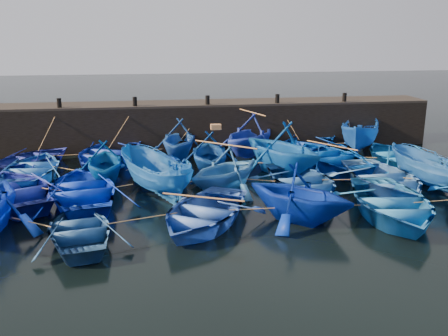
{
  "coord_description": "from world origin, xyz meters",
  "views": [
    {
      "loc": [
        -3.09,
        -18.03,
        6.73
      ],
      "look_at": [
        0.0,
        3.2,
        0.7
      ],
      "focal_mm": 40.0,
      "sensor_mm": 36.0,
      "label": 1
    }
  ],
  "objects": [
    {
      "name": "boat_7",
      "position": [
        -5.25,
        3.97,
        1.02
      ],
      "size": [
        3.63,
        4.12,
        2.04
      ],
      "primitive_type": "imported",
      "rotation": [
        0.0,
        0.0,
        3.22
      ],
      "color": "#003E88",
      "rests_on": "ground"
    },
    {
      "name": "boat_9",
      "position": [
        -0.47,
        4.67,
        1.09
      ],
      "size": [
        3.82,
        4.35,
        2.18
      ],
      "primitive_type": "imported",
      "rotation": [
        0.0,
        0.0,
        3.08
      ],
      "color": "navy",
      "rests_on": "ground"
    },
    {
      "name": "boat_1",
      "position": [
        -5.45,
        7.34,
        0.58
      ],
      "size": [
        5.7,
        6.65,
        1.16
      ],
      "primitive_type": "imported",
      "rotation": [
        0.0,
        0.0,
        -0.35
      ],
      "color": "#0E29AC",
      "rests_on": "ground"
    },
    {
      "name": "boat_18",
      "position": [
        6.55,
        1.1,
        0.57
      ],
      "size": [
        4.13,
        5.62,
        1.13
      ],
      "primitive_type": "imported",
      "rotation": [
        0.0,
        0.0,
        0.04
      ],
      "color": "#2C5FA7",
      "rests_on": "ground"
    },
    {
      "name": "ground",
      "position": [
        0.0,
        0.0,
        0.0
      ],
      "size": [
        120.0,
        120.0,
        0.0
      ],
      "primitive_type": "plane",
      "color": "black",
      "rests_on": "ground"
    },
    {
      "name": "boat_19",
      "position": [
        8.71,
        0.9,
        0.86
      ],
      "size": [
        3.41,
        4.71,
        1.71
      ],
      "primitive_type": "imported",
      "rotation": [
        0.0,
        0.0,
        3.59
      ],
      "color": "#144E8F",
      "rests_on": "ground"
    },
    {
      "name": "quay_wall",
      "position": [
        0.0,
        10.5,
        1.25
      ],
      "size": [
        26.0,
        2.5,
        2.5
      ],
      "primitive_type": "cube",
      "color": "black",
      "rests_on": "ground"
    },
    {
      "name": "boat_12",
      "position": [
        9.07,
        4.37,
        0.57
      ],
      "size": [
        4.37,
        5.82,
        1.15
      ],
      "primitive_type": "imported",
      "rotation": [
        0.0,
        0.0,
        3.22
      ],
      "color": "#0C59A8",
      "rests_on": "ground"
    },
    {
      "name": "boat_17",
      "position": [
        3.02,
        1.3,
        0.53
      ],
      "size": [
        4.26,
        5.54,
        1.07
      ],
      "primitive_type": "imported",
      "rotation": [
        0.0,
        0.0,
        0.12
      ],
      "color": "navy",
      "rests_on": "ground"
    },
    {
      "name": "boat_8",
      "position": [
        -2.82,
        4.63,
        0.5
      ],
      "size": [
        4.8,
        5.67,
        1.0
      ],
      "primitive_type": "imported",
      "rotation": [
        0.0,
        0.0,
        0.32
      ],
      "color": "#0432A1",
      "rests_on": "ground"
    },
    {
      "name": "bollard_2",
      "position": [
        0.0,
        9.6,
        2.87
      ],
      "size": [
        0.24,
        0.24,
        0.5
      ],
      "primitive_type": "cylinder",
      "color": "black",
      "rests_on": "quay_top"
    },
    {
      "name": "boat_6",
      "position": [
        -8.59,
        5.09,
        0.52
      ],
      "size": [
        3.82,
        5.17,
        1.04
      ],
      "primitive_type": "imported",
      "rotation": [
        0.0,
        0.0,
        3.09
      ],
      "color": "blue",
      "rests_on": "ground"
    },
    {
      "name": "bollard_0",
      "position": [
        -8.0,
        9.6,
        2.87
      ],
      "size": [
        0.24,
        0.24,
        0.5
      ],
      "primitive_type": "cylinder",
      "color": "black",
      "rests_on": "quay_top"
    },
    {
      "name": "boat_21",
      "position": [
        -5.56,
        -2.43,
        0.44
      ],
      "size": [
        3.8,
        4.73,
        0.87
      ],
      "primitive_type": "imported",
      "rotation": [
        0.0,
        0.0,
        3.34
      ],
      "color": "navy",
      "rests_on": "ground"
    },
    {
      "name": "boat_5",
      "position": [
        8.37,
        7.82,
        0.99
      ],
      "size": [
        4.18,
        5.43,
        1.99
      ],
      "primitive_type": "imported",
      "rotation": [
        0.0,
        0.0,
        -0.51
      ],
      "color": "#1048A8",
      "rests_on": "ground"
    },
    {
      "name": "bollard_1",
      "position": [
        -4.0,
        9.6,
        2.87
      ],
      "size": [
        0.24,
        0.24,
        0.5
      ],
      "primitive_type": "cylinder",
      "color": "black",
      "rests_on": "quay_top"
    },
    {
      "name": "boat_2",
      "position": [
        -1.73,
        7.92,
        1.07
      ],
      "size": [
        4.31,
        4.74,
        2.14
      ],
      "primitive_type": "imported",
      "rotation": [
        0.0,
        0.0,
        -0.22
      ],
      "color": "#164698",
      "rests_on": "ground"
    },
    {
      "name": "bollard_4",
      "position": [
        8.0,
        9.6,
        2.87
      ],
      "size": [
        0.24,
        0.24,
        0.5
      ],
      "primitive_type": "cylinder",
      "color": "black",
      "rests_on": "quay_top"
    },
    {
      "name": "boat_23",
      "position": [
        2.0,
        -1.75,
        1.06
      ],
      "size": [
        5.34,
        5.31,
        2.13
      ],
      "primitive_type": "imported",
      "rotation": [
        0.0,
        0.0,
        0.82
      ],
      "color": "#001B88",
      "rests_on": "ground"
    },
    {
      "name": "boat_3",
      "position": [
        2.18,
        8.2,
        1.17
      ],
      "size": [
        5.83,
        5.87,
        2.34
      ],
      "primitive_type": "imported",
      "rotation": [
        0.0,
        0.0,
        -0.74
      ],
      "color": "#152C9E",
      "rests_on": "ground"
    },
    {
      "name": "boat_16",
      "position": [
        -0.14,
        1.87,
        1.03
      ],
      "size": [
        5.16,
        5.08,
        2.06
      ],
      "primitive_type": "imported",
      "rotation": [
        0.0,
        0.0,
        -0.89
      ],
      "color": "#2866B7",
      "rests_on": "ground"
    },
    {
      "name": "boat_15",
      "position": [
        -3.09,
        1.84,
        0.92
      ],
      "size": [
        3.81,
        5.01,
        1.83
      ],
      "primitive_type": "imported",
      "rotation": [
        0.0,
        0.0,
        3.63
      ],
      "color": "#10509C",
      "rests_on": "ground"
    },
    {
      "name": "bollard_3",
      "position": [
        4.0,
        9.6,
        2.87
      ],
      "size": [
        0.24,
        0.24,
        0.5
      ],
      "primitive_type": "cylinder",
      "color": "black",
      "rests_on": "quay_top"
    },
    {
      "name": "quay_top",
      "position": [
        0.0,
        10.5,
        2.56
      ],
      "size": [
        26.0,
        2.5,
        0.12
      ],
      "primitive_type": "cube",
      "color": "black",
      "rests_on": "quay_wall"
    },
    {
      "name": "loose_oars",
      "position": [
        1.55,
        3.32,
        1.67
      ],
      "size": [
        9.34,
        12.01,
        1.35
      ],
      "color": "#99724C",
      "rests_on": "ground"
    },
    {
      "name": "boat_14",
      "position": [
        -5.92,
        1.36,
        0.57
      ],
      "size": [
        4.94,
        6.15,
        1.13
      ],
      "primitive_type": "imported",
      "rotation": [
        0.0,
        0.0,
        3.35
      ],
      "color": "#0321BE",
      "rests_on": "ground"
    },
    {
      "name": "boat_11",
      "position": [
        5.62,
        4.96,
        0.56
      ],
      "size": [
        4.81,
        6.04,
        1.12
      ],
      "primitive_type": "imported",
      "rotation": [
        0.0,
        0.0,
        3.33
      ],
      "color": "#0039A0",
      "rests_on": "ground"
    },
    {
      "name": "boat_22",
      "position": [
        -1.46,
        -1.74,
        0.52
      ],
      "size": [
        5.66,
        6.19,
        1.05
      ],
      "primitive_type": "imported",
      "rotation": [
        0.0,
        0.0,
        -0.52
      ],
      "color": "blue",
      "rests_on": "ground"
    },
    {
      "name": "boat_13",
      "position": [
        -8.53,
        1.88,
        0.55
      ],
      "size": [
        5.72,
        6.41,
        1.1
      ],
      "primitive_type": "imported",
      "rotation": [
        0.0,
        0.0,
        3.59
      ],
      "color": "navy",
      "rests_on": "ground"
    },
    {
      "name": "boat_4",
      "position": [
        5.19,
        7.78,
        0.54
      ],
      "size": [
        6.24,
        6.43,
        1.09
      ],
      "primitive_type": "imported",
      "rotation": [
        0.0,
        0.0,
        -0.69
      ],
      "color": "navy",
      "rests_on": "ground"
    },
    {
      "name": "boat_24",
      "position": [
        5.42,
        -1.94,
        0.58
      ],
      "size": [
        4.69,
        6.08,
        1.17
      ],
      "primitive_type": "imported",
      "rotation": [
        0.0,
        0.0,
        -0.12
      ],
      "color": "#1459A3",
      "rests_on": "ground"
    },
    {
      "name": "wooden_crate",
      "position": [
        -0.17,
        4.67,
        2.29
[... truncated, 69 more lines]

